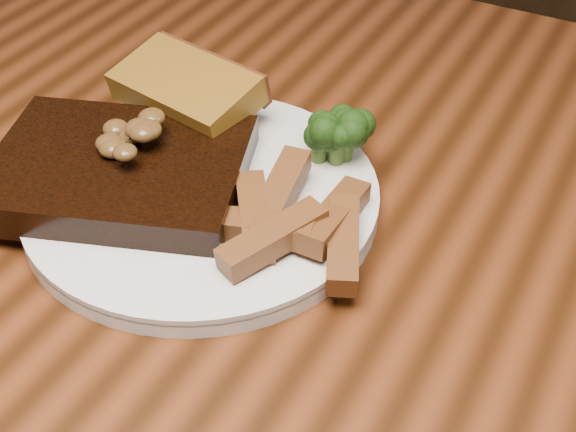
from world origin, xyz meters
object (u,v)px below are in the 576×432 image
steak (119,172)px  plate (202,199)px  dining_table (289,354)px  potato_wedges (281,217)px  garlic_bread (188,110)px

steak → plate: bearing=1.9°
dining_table → potato_wedges: potato_wedges is taller
dining_table → plate: bearing=163.3°
plate → steak: size_ratio=1.44×
dining_table → garlic_bread: bearing=146.0°
potato_wedges → steak: bearing=-174.5°
dining_table → potato_wedges: 0.12m
steak → garlic_bread: steak is taller
plate → steak: (-0.06, -0.02, 0.02)m
plate → potato_wedges: 0.07m
steak → potato_wedges: bearing=-13.8°
potato_wedges → dining_table: bearing=-47.5°
garlic_bread → potato_wedges: (0.13, -0.08, -0.00)m
plate → garlic_bread: 0.09m
garlic_bread → potato_wedges: bearing=-21.1°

